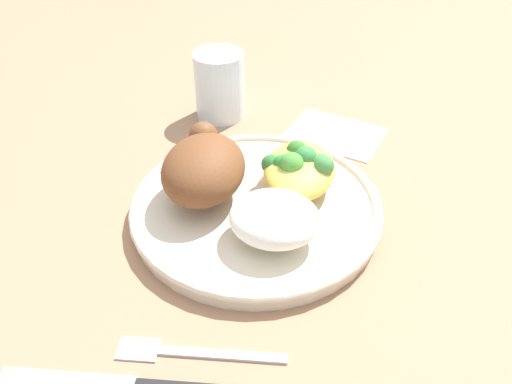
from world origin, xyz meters
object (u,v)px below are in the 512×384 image
(plate, at_px, (256,206))
(napkin, at_px, (335,133))
(fork, at_px, (191,352))
(water_glass, at_px, (220,85))
(roasted_chicken, at_px, (203,169))
(mac_cheese_with_broccoli, at_px, (300,167))
(rice_pile, at_px, (275,218))

(plate, distance_m, napkin, 0.20)
(fork, xyz_separation_m, water_glass, (0.39, 0.08, 0.04))
(napkin, bearing_deg, roasted_chicken, 145.30)
(roasted_chicken, bearing_deg, napkin, -34.70)
(plate, xyz_separation_m, roasted_chicken, (0.00, 0.06, 0.04))
(fork, relative_size, napkin, 1.16)
(fork, bearing_deg, water_glass, 11.78)
(mac_cheese_with_broccoli, xyz_separation_m, napkin, (0.15, -0.03, -0.04))
(rice_pile, distance_m, fork, 0.15)
(fork, bearing_deg, plate, -4.81)
(napkin, bearing_deg, fork, 166.86)
(rice_pile, distance_m, water_glass, 0.28)
(fork, height_order, water_glass, water_glass)
(plate, relative_size, roasted_chicken, 2.31)
(roasted_chicken, relative_size, mac_cheese_with_broccoli, 1.10)
(roasted_chicken, distance_m, rice_pile, 0.10)
(water_glass, bearing_deg, napkin, -96.38)
(roasted_chicken, bearing_deg, fork, -167.09)
(mac_cheese_with_broccoli, height_order, fork, mac_cheese_with_broccoli)
(napkin, bearing_deg, water_glass, 83.62)
(water_glass, bearing_deg, plate, -154.76)
(fork, bearing_deg, napkin, -13.14)
(plate, xyz_separation_m, water_glass, (0.21, 0.10, 0.04))
(plate, relative_size, mac_cheese_with_broccoli, 2.54)
(plate, distance_m, fork, 0.18)
(mac_cheese_with_broccoli, distance_m, fork, 0.23)
(plate, relative_size, napkin, 2.22)
(roasted_chicken, distance_m, mac_cheese_with_broccoli, 0.11)
(plate, distance_m, roasted_chicken, 0.07)
(water_glass, bearing_deg, fork, -168.22)
(plate, bearing_deg, water_glass, 25.24)
(water_glass, bearing_deg, rice_pile, -153.64)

